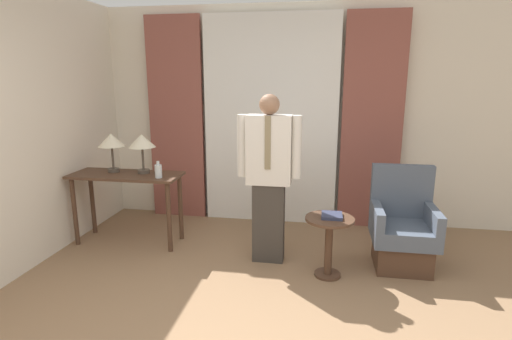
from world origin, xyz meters
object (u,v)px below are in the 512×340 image
(bottle_near_edge, at_px, (158,171))
(side_table, at_px, (329,237))
(desk, at_px, (127,186))
(table_lamp_left, at_px, (111,142))
(person, at_px, (269,173))
(book, at_px, (332,216))
(armchair, at_px, (402,232))
(table_lamp_right, at_px, (142,143))

(bottle_near_edge, height_order, side_table, bottle_near_edge)
(bottle_near_edge, bearing_deg, desk, 166.44)
(table_lamp_left, bearing_deg, desk, -21.01)
(person, bearing_deg, book, -19.69)
(armchair, xyz_separation_m, book, (-0.69, -0.32, 0.24))
(bottle_near_edge, relative_size, armchair, 0.18)
(table_lamp_left, relative_size, person, 0.26)
(bottle_near_edge, bearing_deg, side_table, -10.76)
(bottle_near_edge, bearing_deg, table_lamp_left, 164.18)
(person, relative_size, armchair, 1.71)
(bottle_near_edge, relative_size, side_table, 0.31)
(table_lamp_right, distance_m, bottle_near_edge, 0.40)
(table_lamp_left, distance_m, side_table, 2.56)
(desk, xyz_separation_m, book, (2.23, -0.42, -0.06))
(table_lamp_left, height_order, person, person)
(bottle_near_edge, bearing_deg, person, -4.70)
(armchair, bearing_deg, side_table, -154.24)
(table_lamp_left, bearing_deg, armchair, -3.09)
(bottle_near_edge, distance_m, side_table, 1.88)
(side_table, bearing_deg, book, 50.24)
(side_table, xyz_separation_m, book, (0.02, 0.02, 0.20))
(bottle_near_edge, relative_size, person, 0.11)
(armchair, bearing_deg, bottle_near_edge, -179.91)
(desk, xyz_separation_m, table_lamp_right, (0.18, 0.07, 0.48))
(armchair, distance_m, book, 0.80)
(table_lamp_left, relative_size, table_lamp_right, 1.00)
(table_lamp_right, height_order, bottle_near_edge, table_lamp_right)
(bottle_near_edge, xyz_separation_m, book, (1.80, -0.32, -0.28))
(person, xyz_separation_m, armchair, (1.31, 0.10, -0.56))
(desk, bearing_deg, armchair, -1.93)
(desk, height_order, bottle_near_edge, bottle_near_edge)
(table_lamp_right, distance_m, book, 2.18)
(person, bearing_deg, table_lamp_right, 169.37)
(desk, bearing_deg, table_lamp_left, 158.99)
(table_lamp_left, relative_size, side_table, 0.75)
(table_lamp_right, xyz_separation_m, side_table, (2.03, -0.51, -0.74))
(table_lamp_right, bearing_deg, table_lamp_left, 180.00)
(table_lamp_right, xyz_separation_m, armchair, (2.75, -0.17, -0.78))
(table_lamp_right, height_order, side_table, table_lamp_right)
(table_lamp_left, height_order, armchair, table_lamp_left)
(table_lamp_left, bearing_deg, book, -11.49)
(bottle_near_edge, xyz_separation_m, armchair, (2.50, 0.00, -0.52))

